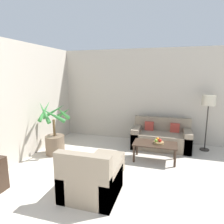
# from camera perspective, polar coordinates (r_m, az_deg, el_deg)

# --- Properties ---
(wall_back) EXTENTS (8.16, 0.06, 2.70)m
(wall_back) POSITION_cam_1_polar(r_m,az_deg,el_deg) (5.95, 16.85, 4.26)
(wall_back) COLOR #BCB2A3
(wall_back) RESTS_ON ground_plane
(potted_palm) EXTENTS (0.86, 0.87, 1.36)m
(potted_palm) POSITION_cam_1_polar(r_m,az_deg,el_deg) (5.21, -16.06, -6.63)
(potted_palm) COLOR brown
(potted_palm) RESTS_ON ground_plane
(sofa_loveseat) EXTENTS (1.53, 0.78, 0.79)m
(sofa_loveseat) POSITION_cam_1_polar(r_m,az_deg,el_deg) (5.64, 13.85, -7.13)
(sofa_loveseat) COLOR gray
(sofa_loveseat) RESTS_ON ground_plane
(floor_lamp) EXTENTS (0.33, 0.33, 1.47)m
(floor_lamp) POSITION_cam_1_polar(r_m,az_deg,el_deg) (5.62, 25.89, 2.23)
(floor_lamp) COLOR #2D2823
(floor_lamp) RESTS_ON ground_plane
(coffee_table) EXTENTS (0.99, 0.53, 0.42)m
(coffee_table) POSITION_cam_1_polar(r_m,az_deg,el_deg) (4.76, 12.18, -9.38)
(coffee_table) COLOR #38281E
(coffee_table) RESTS_ON ground_plane
(fruit_bowl) EXTENTS (0.23, 0.23, 0.05)m
(fruit_bowl) POSITION_cam_1_polar(r_m,az_deg,el_deg) (4.73, 13.18, -8.51)
(fruit_bowl) COLOR #997A4C
(fruit_bowl) RESTS_ON coffee_table
(apple_red) EXTENTS (0.08, 0.08, 0.08)m
(apple_red) POSITION_cam_1_polar(r_m,az_deg,el_deg) (4.70, 13.55, -7.87)
(apple_red) COLOR red
(apple_red) RESTS_ON fruit_bowl
(apple_green) EXTENTS (0.07, 0.07, 0.07)m
(apple_green) POSITION_cam_1_polar(r_m,az_deg,el_deg) (4.68, 12.46, -7.96)
(apple_green) COLOR olive
(apple_green) RESTS_ON fruit_bowl
(orange_fruit) EXTENTS (0.08, 0.08, 0.08)m
(orange_fruit) POSITION_cam_1_polar(r_m,az_deg,el_deg) (4.78, 12.92, -7.54)
(orange_fruit) COLOR orange
(orange_fruit) RESTS_ON fruit_bowl
(armchair) EXTENTS (0.87, 0.82, 0.85)m
(armchair) POSITION_cam_1_polar(r_m,az_deg,el_deg) (3.47, -6.10, -18.80)
(armchair) COLOR gray
(armchair) RESTS_ON ground_plane
(ottoman) EXTENTS (0.59, 0.56, 0.40)m
(ottoman) POSITION_cam_1_polar(r_m,az_deg,el_deg) (4.14, -1.38, -14.77)
(ottoman) COLOR gray
(ottoman) RESTS_ON ground_plane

